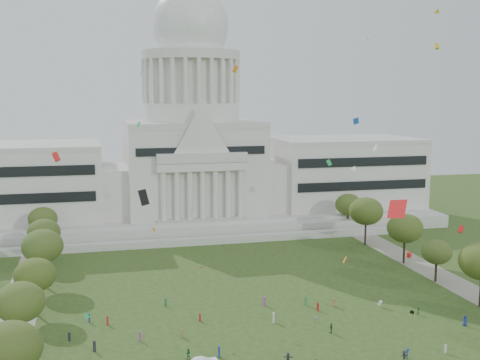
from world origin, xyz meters
TOP-DOWN VIEW (x-y plane):
  - capitol at (0.00, 113.59)m, footprint 160.00×64.50m
  - path_left at (-48.00, 30.00)m, footprint 8.00×160.00m
  - path_right at (48.00, 30.00)m, footprint 8.00×160.00m
  - row_tree_l_1 at (-44.07, -2.96)m, footprint 8.86×8.86m
  - row_tree_l_2 at (-45.04, 17.30)m, footprint 8.42×8.42m
  - row_tree_l_3 at (-44.09, 33.92)m, footprint 8.12×8.12m
  - row_tree_r_3 at (44.40, 34.48)m, footprint 7.01×7.01m
  - row_tree_l_4 at (-44.08, 52.42)m, footprint 9.29×9.29m
  - row_tree_r_4 at (44.76, 50.04)m, footprint 9.19×9.19m
  - row_tree_l_5 at (-45.22, 71.01)m, footprint 8.33×8.33m
  - row_tree_r_5 at (43.49, 70.19)m, footprint 9.82×9.82m
  - row_tree_l_6 at (-46.87, 89.14)m, footprint 8.19×8.19m
  - row_tree_r_6 at (45.96, 88.13)m, footprint 8.42×8.42m
  - person_0 at (34.97, 8.99)m, footprint 1.17×1.15m
  - person_2 at (29.32, 15.99)m, footprint 0.81×0.57m
  - person_3 at (16.14, -2.25)m, footprint 1.20×1.38m
  - person_4 at (9.09, 11.69)m, footprint 0.64×1.15m
  - person_5 at (-2.47, 1.69)m, footprint 1.82×1.27m
  - person_8 at (-18.05, 6.97)m, footprint 1.05×0.84m
  - person_9 at (17.27, -1.35)m, footprint 1.08×1.27m
  - person_10 at (8.25, 17.22)m, footprint 0.74×0.98m
  - distant_crowd at (-13.64, 15.47)m, footprint 67.06×35.71m
  - kite_swarm at (-1.30, 11.98)m, footprint 97.82×105.42m

SIDE VIEW (x-z plane):
  - path_left at x=-48.00m, z-range 0.00..0.04m
  - path_right at x=48.00m, z-range 0.00..0.04m
  - person_10 at x=8.25m, z-range 0.00..1.49m
  - person_2 at x=29.32m, z-range 0.00..1.55m
  - distant_crowd at x=-13.64m, z-range -0.11..1.84m
  - person_9 at x=17.27m, z-range 0.00..1.75m
  - person_5 at x=-2.47m, z-range 0.00..1.83m
  - person_8 at x=-18.05m, z-range 0.00..1.89m
  - person_3 at x=16.14m, z-range 0.00..1.91m
  - person_4 at x=9.09m, z-range 0.00..1.95m
  - person_0 at x=34.97m, z-range 0.00..2.04m
  - row_tree_r_3 at x=44.40m, z-range 2.09..12.07m
  - row_tree_l_3 at x=-44.09m, z-range 2.43..13.98m
  - row_tree_l_6 at x=-46.87m, z-range 2.45..14.09m
  - row_tree_l_5 at x=-45.22m, z-range 2.49..14.34m
  - row_tree_r_6 at x=45.96m, z-range 2.52..14.49m
  - row_tree_l_2 at x=-45.04m, z-range 2.52..14.49m
  - row_tree_l_1 at x=-44.07m, z-range 2.65..15.25m
  - row_tree_r_4 at x=44.76m, z-range 2.76..15.82m
  - row_tree_l_4 at x=-44.08m, z-range 2.79..16.00m
  - row_tree_r_5 at x=43.49m, z-range 2.95..16.91m
  - capitol at x=0.00m, z-range -23.35..67.95m
  - kite_swarm at x=-1.30m, z-range -0.81..59.82m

